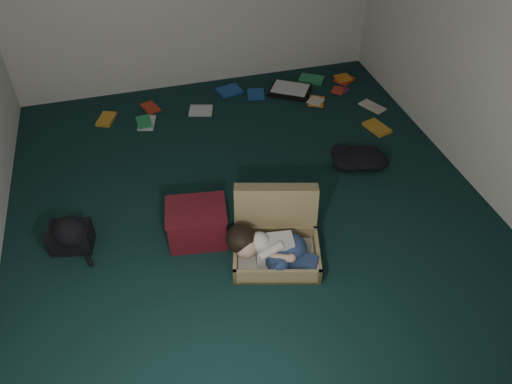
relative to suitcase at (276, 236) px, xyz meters
name	(u,v)px	position (x,y,z in m)	size (l,w,h in m)	color
floor	(251,211)	(-0.08, 0.45, -0.14)	(4.50, 4.50, 0.00)	black
wall_front	(416,376)	(-0.08, -1.80, 1.16)	(4.50, 4.50, 0.00)	silver
wall_right	(506,38)	(1.92, 0.45, 1.16)	(4.50, 4.50, 0.00)	silver
suitcase	(276,236)	(0.00, 0.00, 0.00)	(0.79, 0.78, 0.47)	#9D8756
person	(271,248)	(-0.09, -0.14, 0.04)	(0.66, 0.47, 0.29)	beige
maroon_bin	(197,223)	(-0.56, 0.27, 0.02)	(0.51, 0.43, 0.32)	#561119
backpack	(71,236)	(-1.53, 0.44, -0.03)	(0.39, 0.31, 0.23)	black
clothing_pile	(357,154)	(1.08, 0.86, -0.07)	(0.45, 0.37, 0.14)	black
paper_tray	(290,90)	(0.85, 2.20, -0.11)	(0.54, 0.51, 0.06)	black
book_scatter	(267,101)	(0.54, 2.09, -0.13)	(3.03, 1.40, 0.02)	gold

